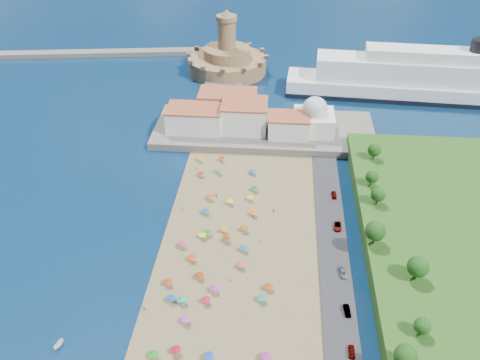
{
  "coord_description": "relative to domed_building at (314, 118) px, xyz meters",
  "views": [
    {
      "loc": [
        16.32,
        -123.1,
        106.04
      ],
      "look_at": [
        4.0,
        25.0,
        8.0
      ],
      "focal_mm": 40.0,
      "sensor_mm": 36.0,
      "label": 1
    }
  ],
  "objects": [
    {
      "name": "cruise_ship",
      "position": [
        54.75,
        43.38,
        -0.44
      ],
      "size": [
        133.02,
        28.13,
        28.82
      ],
      "color": "black",
      "rests_on": "ground"
    },
    {
      "name": "beachgoers",
      "position": [
        -33.62,
        -67.57,
        -7.89
      ],
      "size": [
        33.54,
        94.25,
        1.84
      ],
      "color": "tan",
      "rests_on": "beach"
    },
    {
      "name": "domed_building",
      "position": [
        0.0,
        0.0,
        0.0
      ],
      "size": [
        16.0,
        16.0,
        15.0
      ],
      "color": "silver",
      "rests_on": "terrace"
    },
    {
      "name": "breakwater",
      "position": [
        -140.0,
        82.0,
        -7.67
      ],
      "size": [
        199.03,
        34.77,
        2.6
      ],
      "primitive_type": "cube",
      "rotation": [
        0.0,
        0.0,
        0.14
      ],
      "color": "#59544C",
      "rests_on": "ground"
    },
    {
      "name": "ground",
      "position": [
        -30.0,
        -71.0,
        -8.97
      ],
      "size": [
        700.0,
        700.0,
        0.0
      ],
      "primitive_type": "plane",
      "color": "#071938",
      "rests_on": "ground"
    },
    {
      "name": "waterfront_buildings",
      "position": [
        -33.05,
        2.64,
        -1.1
      ],
      "size": [
        57.0,
        29.0,
        11.0
      ],
      "color": "silver",
      "rests_on": "terrace"
    },
    {
      "name": "jetty",
      "position": [
        -42.0,
        37.0,
        -7.77
      ],
      "size": [
        18.0,
        70.0,
        2.4
      ],
      "primitive_type": "cube",
      "color": "#59544C",
      "rests_on": "ground"
    },
    {
      "name": "terrace",
      "position": [
        -20.0,
        2.0,
        -7.47
      ],
      "size": [
        90.0,
        36.0,
        3.0
      ],
      "primitive_type": "cube",
      "color": "#59544C",
      "rests_on": "ground"
    },
    {
      "name": "hillside_trees",
      "position": [
        18.71,
        -80.58,
        1.08
      ],
      "size": [
        15.06,
        108.84,
        7.6
      ],
      "color": "#382314",
      "rests_on": "hillside"
    },
    {
      "name": "beach_parasols",
      "position": [
        -31.16,
        -83.12,
        -6.83
      ],
      "size": [
        32.07,
        115.94,
        2.2
      ],
      "color": "gray",
      "rests_on": "beach"
    },
    {
      "name": "fortress",
      "position": [
        -42.0,
        67.0,
        -2.29
      ],
      "size": [
        40.0,
        40.0,
        32.4
      ],
      "color": "#97714B",
      "rests_on": "ground"
    },
    {
      "name": "parked_cars",
      "position": [
        6.0,
        -74.09,
        -7.6
      ],
      "size": [
        2.72,
        69.51,
        1.37
      ],
      "color": "gray",
      "rests_on": "promenade"
    }
  ]
}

